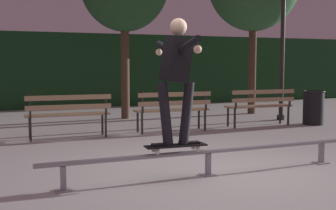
# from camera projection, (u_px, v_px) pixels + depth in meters

# --- Properties ---
(ground_plane) EXTENTS (90.00, 90.00, 0.00)m
(ground_plane) POSITION_uv_depth(u_px,v_px,m) (205.00, 174.00, 5.81)
(ground_plane) COLOR #ADAAA8
(hedge_backdrop) EXTENTS (24.00, 1.20, 2.42)m
(hedge_backdrop) POSITION_uv_depth(u_px,v_px,m) (69.00, 70.00, 14.76)
(hedge_backdrop) COLOR #193D1E
(hedge_backdrop) RESTS_ON ground
(grind_rail) EXTENTS (4.34, 0.18, 0.34)m
(grind_rail) POSITION_uv_depth(u_px,v_px,m) (208.00, 155.00, 5.71)
(grind_rail) COLOR gray
(grind_rail) RESTS_ON ground
(skateboard) EXTENTS (0.79, 0.24, 0.09)m
(skateboard) POSITION_uv_depth(u_px,v_px,m) (176.00, 146.00, 5.52)
(skateboard) COLOR black
(skateboard) RESTS_ON grind_rail
(skateboarder) EXTENTS (0.62, 1.41, 1.56)m
(skateboarder) POSITION_uv_depth(u_px,v_px,m) (176.00, 71.00, 5.43)
(skateboarder) COLOR black
(skateboarder) RESTS_ON skateboard
(park_bench_left_center) EXTENTS (1.61, 0.47, 0.88)m
(park_bench_left_center) POSITION_uv_depth(u_px,v_px,m) (68.00, 111.00, 8.48)
(park_bench_left_center) COLOR #282623
(park_bench_left_center) RESTS_ON ground
(park_bench_right_center) EXTENTS (1.61, 0.47, 0.88)m
(park_bench_right_center) POSITION_uv_depth(u_px,v_px,m) (173.00, 107.00, 9.31)
(park_bench_right_center) COLOR #282623
(park_bench_right_center) RESTS_ON ground
(park_bench_rightmost) EXTENTS (1.61, 0.47, 0.88)m
(park_bench_rightmost) POSITION_uv_depth(u_px,v_px,m) (261.00, 103.00, 10.15)
(park_bench_rightmost) COLOR #282623
(park_bench_rightmost) RESTS_ON ground
(lamp_post_right) EXTENTS (0.32, 0.32, 3.90)m
(lamp_post_right) POSITION_uv_depth(u_px,v_px,m) (283.00, 22.00, 11.14)
(lamp_post_right) COLOR #282623
(lamp_post_right) RESTS_ON ground
(trash_can) EXTENTS (0.52, 0.52, 0.80)m
(trash_can) POSITION_uv_depth(u_px,v_px,m) (313.00, 107.00, 10.48)
(trash_can) COLOR black
(trash_can) RESTS_ON ground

